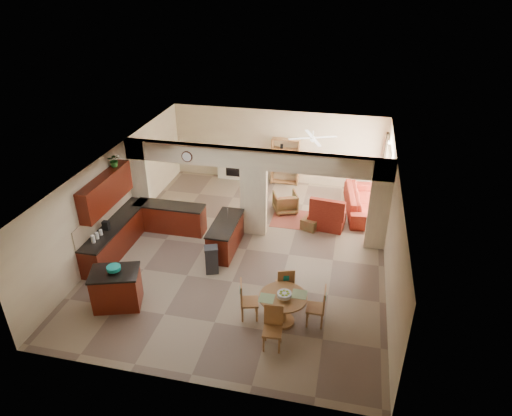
% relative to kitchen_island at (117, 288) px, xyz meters
% --- Properties ---
extents(floor, '(10.00, 10.00, 0.00)m').
position_rel_kitchen_island_xyz_m(floor, '(2.52, 3.10, -0.50)').
color(floor, '#87745D').
rests_on(floor, ground).
extents(ceiling, '(10.00, 10.00, 0.00)m').
position_rel_kitchen_island_xyz_m(ceiling, '(2.52, 3.10, 2.30)').
color(ceiling, white).
rests_on(ceiling, wall_back).
extents(wall_back, '(8.00, 0.00, 8.00)m').
position_rel_kitchen_island_xyz_m(wall_back, '(2.52, 8.10, 0.90)').
color(wall_back, beige).
rests_on(wall_back, floor).
extents(wall_front, '(8.00, 0.00, 8.00)m').
position_rel_kitchen_island_xyz_m(wall_front, '(2.52, -1.90, 0.90)').
color(wall_front, beige).
rests_on(wall_front, floor).
extents(wall_left, '(0.00, 10.00, 10.00)m').
position_rel_kitchen_island_xyz_m(wall_left, '(-1.48, 3.10, 0.90)').
color(wall_left, beige).
rests_on(wall_left, floor).
extents(wall_right, '(0.00, 10.00, 10.00)m').
position_rel_kitchen_island_xyz_m(wall_right, '(6.52, 3.10, 0.90)').
color(wall_right, beige).
rests_on(wall_right, floor).
extents(partition_left_pier, '(0.60, 0.25, 2.80)m').
position_rel_kitchen_island_xyz_m(partition_left_pier, '(-1.18, 4.10, 0.90)').
color(partition_left_pier, beige).
rests_on(partition_left_pier, floor).
extents(partition_center_pier, '(0.80, 0.25, 2.20)m').
position_rel_kitchen_island_xyz_m(partition_center_pier, '(2.52, 4.10, 0.60)').
color(partition_center_pier, beige).
rests_on(partition_center_pier, floor).
extents(partition_right_pier, '(0.60, 0.25, 2.80)m').
position_rel_kitchen_island_xyz_m(partition_right_pier, '(6.22, 4.10, 0.90)').
color(partition_right_pier, beige).
rests_on(partition_right_pier, floor).
extents(partition_header, '(8.00, 0.25, 0.60)m').
position_rel_kitchen_island_xyz_m(partition_header, '(2.52, 4.10, 2.00)').
color(partition_header, beige).
rests_on(partition_header, partition_center_pier).
extents(kitchen_counter, '(2.52, 3.29, 1.48)m').
position_rel_kitchen_island_xyz_m(kitchen_counter, '(-0.74, 2.85, -0.04)').
color(kitchen_counter, '#461708').
rests_on(kitchen_counter, floor).
extents(upper_cabinets, '(0.35, 2.40, 0.90)m').
position_rel_kitchen_island_xyz_m(upper_cabinets, '(-1.30, 2.30, 1.42)').
color(upper_cabinets, '#461708').
rests_on(upper_cabinets, wall_left).
extents(peninsula, '(0.70, 1.85, 0.91)m').
position_rel_kitchen_island_xyz_m(peninsula, '(1.92, 2.98, -0.04)').
color(peninsula, '#461708').
rests_on(peninsula, floor).
extents(wall_clock, '(0.34, 0.03, 0.34)m').
position_rel_kitchen_island_xyz_m(wall_clock, '(0.52, 3.95, 1.95)').
color(wall_clock, '#472317').
rests_on(wall_clock, partition_header).
extents(rug, '(1.60, 1.30, 0.01)m').
position_rel_kitchen_island_xyz_m(rug, '(3.72, 5.20, -0.50)').
color(rug, '#984437').
rests_on(rug, floor).
extents(fireplace, '(1.60, 0.35, 1.20)m').
position_rel_kitchen_island_xyz_m(fireplace, '(0.92, 7.93, 0.11)').
color(fireplace, white).
rests_on(fireplace, floor).
extents(shelving_unit, '(1.00, 0.32, 1.80)m').
position_rel_kitchen_island_xyz_m(shelving_unit, '(2.87, 7.92, 0.40)').
color(shelving_unit, '#A26637').
rests_on(shelving_unit, floor).
extents(window_a, '(0.02, 0.90, 1.90)m').
position_rel_kitchen_island_xyz_m(window_a, '(6.49, 5.40, 0.70)').
color(window_a, white).
rests_on(window_a, wall_right).
extents(window_b, '(0.02, 0.90, 1.90)m').
position_rel_kitchen_island_xyz_m(window_b, '(6.49, 7.10, 0.70)').
color(window_b, white).
rests_on(window_b, wall_right).
extents(glazed_door, '(0.02, 0.70, 2.10)m').
position_rel_kitchen_island_xyz_m(glazed_door, '(6.49, 6.25, 0.55)').
color(glazed_door, white).
rests_on(glazed_door, wall_right).
extents(drape_a_left, '(0.10, 0.28, 2.30)m').
position_rel_kitchen_island_xyz_m(drape_a_left, '(6.45, 4.80, 0.70)').
color(drape_a_left, '#421A1A').
rests_on(drape_a_left, wall_right).
extents(drape_a_right, '(0.10, 0.28, 2.30)m').
position_rel_kitchen_island_xyz_m(drape_a_right, '(6.45, 6.00, 0.70)').
color(drape_a_right, '#421A1A').
rests_on(drape_a_right, wall_right).
extents(drape_b_left, '(0.10, 0.28, 2.30)m').
position_rel_kitchen_island_xyz_m(drape_b_left, '(6.45, 6.50, 0.70)').
color(drape_b_left, '#421A1A').
rests_on(drape_b_left, wall_right).
extents(drape_b_right, '(0.10, 0.28, 2.30)m').
position_rel_kitchen_island_xyz_m(drape_b_right, '(6.45, 7.70, 0.70)').
color(drape_b_right, '#421A1A').
rests_on(drape_b_right, wall_right).
extents(ceiling_fan, '(1.00, 1.00, 0.10)m').
position_rel_kitchen_island_xyz_m(ceiling_fan, '(4.02, 6.10, 2.06)').
color(ceiling_fan, white).
rests_on(ceiling_fan, ceiling).
extents(kitchen_island, '(1.35, 1.14, 1.00)m').
position_rel_kitchen_island_xyz_m(kitchen_island, '(0.00, 0.00, 0.00)').
color(kitchen_island, '#461708').
rests_on(kitchen_island, floor).
extents(teal_bowl, '(0.33, 0.33, 0.16)m').
position_rel_kitchen_island_xyz_m(teal_bowl, '(0.01, 0.00, 0.57)').
color(teal_bowl, '#148A82').
rests_on(teal_bowl, kitchen_island).
extents(trash_can, '(0.43, 0.40, 0.74)m').
position_rel_kitchen_island_xyz_m(trash_can, '(1.86, 1.81, -0.13)').
color(trash_can, '#29292B').
rests_on(trash_can, floor).
extents(dining_table, '(1.12, 1.12, 0.77)m').
position_rel_kitchen_island_xyz_m(dining_table, '(4.08, 0.27, 0.01)').
color(dining_table, '#A26637').
rests_on(dining_table, floor).
extents(fruit_bowl, '(0.33, 0.33, 0.18)m').
position_rel_kitchen_island_xyz_m(fruit_bowl, '(4.12, 0.20, 0.35)').
color(fruit_bowl, '#80B426').
rests_on(fruit_bowl, dining_table).
extents(sofa, '(2.75, 1.35, 0.77)m').
position_rel_kitchen_island_xyz_m(sofa, '(5.82, 6.20, -0.12)').
color(sofa, maroon).
rests_on(sofa, floor).
extents(chaise, '(1.21, 1.03, 0.44)m').
position_rel_kitchen_island_xyz_m(chaise, '(4.72, 5.02, -0.28)').
color(chaise, maroon).
rests_on(chaise, floor).
extents(armchair, '(0.99, 1.00, 0.71)m').
position_rel_kitchen_island_xyz_m(armchair, '(3.26, 5.67, -0.15)').
color(armchair, maroon).
rests_on(armchair, floor).
extents(ottoman, '(0.63, 0.63, 0.36)m').
position_rel_kitchen_island_xyz_m(ottoman, '(4.23, 4.72, -0.32)').
color(ottoman, maroon).
rests_on(ottoman, floor).
extents(plant, '(0.44, 0.41, 0.39)m').
position_rel_kitchen_island_xyz_m(plant, '(-1.30, 2.98, 2.06)').
color(plant, '#1A5216').
rests_on(plant, upper_cabinets).
extents(chair_north, '(0.53, 0.53, 1.02)m').
position_rel_kitchen_island_xyz_m(chair_north, '(4.01, 1.01, 0.05)').
color(chair_north, '#A26637').
rests_on(chair_north, floor).
extents(chair_east, '(0.44, 0.43, 1.02)m').
position_rel_kitchen_island_xyz_m(chair_east, '(4.92, 0.39, 0.05)').
color(chair_east, '#A26637').
rests_on(chair_east, floor).
extents(chair_south, '(0.45, 0.45, 1.02)m').
position_rel_kitchen_island_xyz_m(chair_south, '(3.99, -0.48, 0.05)').
color(chair_south, '#A26637').
rests_on(chair_south, floor).
extents(chair_west, '(0.52, 0.52, 1.02)m').
position_rel_kitchen_island_xyz_m(chair_west, '(3.20, 0.25, 0.05)').
color(chair_west, '#A26637').
rests_on(chair_west, floor).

